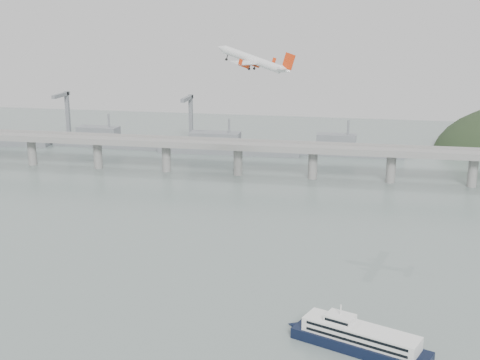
# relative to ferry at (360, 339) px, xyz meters

# --- Properties ---
(ground) EXTENTS (900.00, 900.00, 0.00)m
(ground) POSITION_rel_ferry_xyz_m (-54.27, 16.98, -3.86)
(ground) COLOR slate
(ground) RESTS_ON ground
(bridge) EXTENTS (800.00, 22.00, 23.90)m
(bridge) POSITION_rel_ferry_xyz_m (-55.42, 216.98, 13.79)
(bridge) COLOR gray
(bridge) RESTS_ON ground
(distant_fleet) EXTENTS (453.00, 60.90, 40.00)m
(distant_fleet) POSITION_rel_ferry_xyz_m (-209.62, 282.06, 2.36)
(distant_fleet) COLOR slate
(distant_fleet) RESTS_ON ground
(ferry) EXTENTS (71.81, 34.68, 14.23)m
(ferry) POSITION_rel_ferry_xyz_m (0.00, 0.00, 0.00)
(ferry) COLOR black
(ferry) RESTS_ON ground
(airliner) EXTENTS (40.35, 37.29, 14.35)m
(airliner) POSITION_rel_ferry_xyz_m (-54.84, 108.76, 80.82)
(airliner) COLOR white
(airliner) RESTS_ON ground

